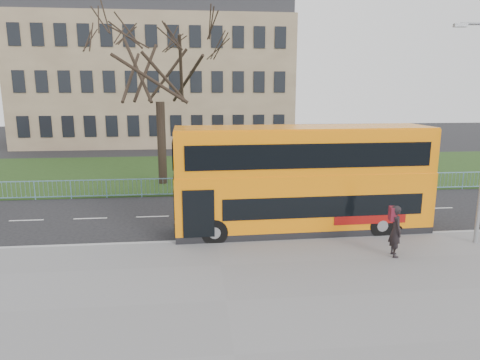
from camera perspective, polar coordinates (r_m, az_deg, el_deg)
name	(u,v)px	position (r m, az deg, el deg)	size (l,w,h in m)	color
ground	(215,231)	(19.26, -3.32, -6.76)	(120.00, 120.00, 0.00)	black
pavement	(226,303)	(13.02, -1.87, -16.02)	(80.00, 10.50, 0.12)	slate
kerb	(217,241)	(17.77, -3.09, -8.14)	(80.00, 0.20, 0.14)	#979799
grass_verge	(206,171)	(33.11, -4.49, 1.21)	(80.00, 15.40, 0.08)	#1F3513
guard_railing	(210,186)	(25.47, -4.04, -0.85)	(40.00, 0.12, 1.10)	#6D9FC2
bare_tree	(159,85)	(28.32, -10.69, 12.29)	(8.92, 8.92, 12.74)	black
civic_building	(159,83)	(53.40, -10.75, 12.59)	(30.00, 15.00, 14.00)	#816A51
yellow_bus	(302,177)	(18.66, 8.31, 0.35)	(11.00, 2.86, 4.59)	orange
pedestrian	(396,231)	(16.81, 20.05, -6.40)	(0.70, 0.46, 1.93)	black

